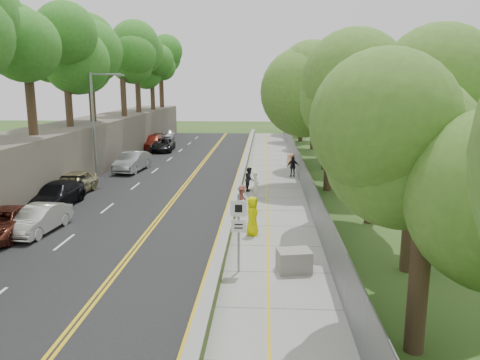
# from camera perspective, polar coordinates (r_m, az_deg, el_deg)

# --- Properties ---
(ground) EXTENTS (140.00, 140.00, 0.00)m
(ground) POSITION_cam_1_polar(r_m,az_deg,el_deg) (21.45, -2.53, -8.02)
(ground) COLOR #33511E
(ground) RESTS_ON ground
(road) EXTENTS (11.20, 66.00, 0.04)m
(road) POSITION_cam_1_polar(r_m,az_deg,el_deg) (36.58, -8.66, 0.22)
(road) COLOR black
(road) RESTS_ON ground
(sidewalk) EXTENTS (4.20, 66.00, 0.05)m
(sidewalk) POSITION_cam_1_polar(r_m,az_deg,el_deg) (35.82, 3.89, 0.09)
(sidewalk) COLOR gray
(sidewalk) RESTS_ON ground
(jersey_barrier) EXTENTS (0.42, 66.00, 0.60)m
(jersey_barrier) POSITION_cam_1_polar(r_m,az_deg,el_deg) (35.81, 0.21, 0.56)
(jersey_barrier) COLOR #8FD52B
(jersey_barrier) RESTS_ON ground
(rock_embankment) EXTENTS (5.00, 66.00, 4.00)m
(rock_embankment) POSITION_cam_1_polar(r_m,az_deg,el_deg) (38.72, -20.59, 3.21)
(rock_embankment) COLOR #595147
(rock_embankment) RESTS_ON ground
(chainlink_fence) EXTENTS (0.04, 66.00, 2.00)m
(chainlink_fence) POSITION_cam_1_polar(r_m,az_deg,el_deg) (35.73, 7.28, 1.58)
(chainlink_fence) COLOR slate
(chainlink_fence) RESTS_ON ground
(trees_embankment) EXTENTS (6.40, 66.00, 13.00)m
(trees_embankment) POSITION_cam_1_polar(r_m,az_deg,el_deg) (38.31, -20.82, 15.88)
(trees_embankment) COLOR #3A8727
(trees_embankment) RESTS_ON rock_embankment
(trees_fenceside) EXTENTS (7.00, 66.00, 14.00)m
(trees_fenceside) POSITION_cam_1_polar(r_m,az_deg,el_deg) (35.43, 11.40, 11.12)
(trees_fenceside) COLOR #57892E
(trees_fenceside) RESTS_ON ground
(streetlight) EXTENTS (2.52, 0.22, 8.00)m
(streetlight) POSITION_cam_1_polar(r_m,az_deg,el_deg) (36.39, -17.10, 7.13)
(streetlight) COLOR gray
(streetlight) RESTS_ON ground
(signpost) EXTENTS (0.62, 0.09, 3.10)m
(signpost) POSITION_cam_1_polar(r_m,az_deg,el_deg) (17.89, -0.17, -5.44)
(signpost) COLOR gray
(signpost) RESTS_ON sidewalk
(construction_barrel) EXTENTS (0.60, 0.60, 0.98)m
(construction_barrel) POSITION_cam_1_polar(r_m,az_deg,el_deg) (42.01, 6.19, 2.49)
(construction_barrel) COLOR orange
(construction_barrel) RESTS_ON sidewalk
(concrete_block) EXTENTS (1.43, 1.17, 0.85)m
(concrete_block) POSITION_cam_1_polar(r_m,az_deg,el_deg) (18.57, 6.60, -9.74)
(concrete_block) COLOR gray
(concrete_block) RESTS_ON sidewalk
(car_1) EXTENTS (1.83, 4.20, 1.34)m
(car_1) POSITION_cam_1_polar(r_m,az_deg,el_deg) (24.97, -23.31, -4.42)
(car_1) COLOR silver
(car_1) RESTS_ON road
(car_2) EXTENTS (2.45, 4.94, 1.35)m
(car_2) POSITION_cam_1_polar(r_m,az_deg,el_deg) (25.02, -26.97, -4.71)
(car_2) COLOR maroon
(car_2) RESTS_ON road
(car_3) EXTENTS (2.18, 5.01, 1.44)m
(car_3) POSITION_cam_1_polar(r_m,az_deg,el_deg) (29.72, -21.48, -1.70)
(car_3) COLOR black
(car_3) RESTS_ON road
(car_4) EXTENTS (2.05, 4.58, 1.53)m
(car_4) POSITION_cam_1_polar(r_m,az_deg,el_deg) (32.55, -19.59, -0.36)
(car_4) COLOR tan
(car_4) RESTS_ON road
(car_5) EXTENTS (2.17, 5.02, 1.61)m
(car_5) POSITION_cam_1_polar(r_m,az_deg,el_deg) (39.82, -13.01, 2.19)
(car_5) COLOR #9B9DA1
(car_5) RESTS_ON road
(car_6) EXTENTS (2.57, 4.99, 1.35)m
(car_6) POSITION_cam_1_polar(r_m,az_deg,el_deg) (51.07, -9.40, 4.24)
(car_6) COLOR black
(car_6) RESTS_ON road
(car_7) EXTENTS (2.37, 5.22, 1.48)m
(car_7) POSITION_cam_1_polar(r_m,az_deg,el_deg) (53.41, -10.61, 4.60)
(car_7) COLOR maroon
(car_7) RESTS_ON road
(car_8) EXTENTS (2.06, 4.30, 1.42)m
(car_8) POSITION_cam_1_polar(r_m,az_deg,el_deg) (61.02, -8.88, 5.50)
(car_8) COLOR silver
(car_8) RESTS_ON road
(painter_0) EXTENTS (0.67, 0.97, 1.89)m
(painter_0) POSITION_cam_1_polar(r_m,az_deg,el_deg) (22.51, 1.52, -4.39)
(painter_0) COLOR #EAEF00
(painter_0) RESTS_ON sidewalk
(painter_1) EXTENTS (0.57, 0.74, 1.79)m
(painter_1) POSITION_cam_1_polar(r_m,az_deg,el_deg) (29.32, 1.91, -0.67)
(painter_1) COLOR silver
(painter_1) RESTS_ON sidewalk
(painter_2) EXTENTS (0.69, 0.85, 1.63)m
(painter_2) POSITION_cam_1_polar(r_m,az_deg,el_deg) (31.64, 1.17, 0.10)
(painter_2) COLOR black
(painter_2) RESTS_ON sidewalk
(painter_3) EXTENTS (0.88, 1.14, 1.55)m
(painter_3) POSITION_cam_1_polar(r_m,az_deg,el_deg) (26.46, 0.25, -2.30)
(painter_3) COLOR brown
(painter_3) RESTS_ON sidewalk
(person_far) EXTENTS (1.00, 0.55, 1.61)m
(person_far) POSITION_cam_1_polar(r_m,az_deg,el_deg) (36.71, 6.47, 1.65)
(person_far) COLOR black
(person_far) RESTS_ON sidewalk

